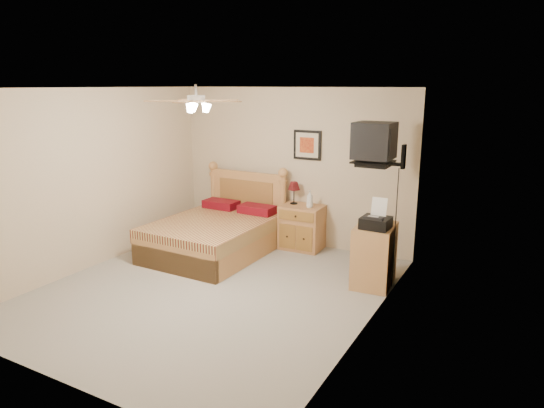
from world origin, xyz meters
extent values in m
plane|color=gray|center=(0.00, 0.00, 0.00)|extent=(4.50, 4.50, 0.00)
cube|color=white|center=(0.00, 0.00, 2.50)|extent=(4.00, 4.50, 0.04)
cube|color=beige|center=(0.00, 2.25, 1.25)|extent=(4.00, 0.04, 2.50)
cube|color=beige|center=(0.00, -2.25, 1.25)|extent=(4.00, 0.04, 2.50)
cube|color=beige|center=(-2.00, 0.00, 1.25)|extent=(0.04, 4.50, 2.50)
cube|color=beige|center=(2.00, 0.00, 1.25)|extent=(0.04, 4.50, 2.50)
cube|color=#AD713D|center=(0.30, 2.00, 0.35)|extent=(0.66, 0.50, 0.70)
imported|color=white|center=(0.45, 1.96, 0.83)|extent=(0.12, 0.12, 0.27)
cube|color=black|center=(0.27, 2.23, 1.62)|extent=(0.46, 0.04, 0.46)
cube|color=tan|center=(1.73, 1.16, 0.40)|extent=(0.52, 0.71, 0.80)
imported|color=#B5AC92|center=(1.66, 1.43, 0.81)|extent=(0.25, 0.29, 0.02)
imported|color=tan|center=(1.65, 1.45, 0.83)|extent=(0.20, 0.27, 0.02)
camera|label=1|loc=(3.40, -4.66, 2.54)|focal=32.00mm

